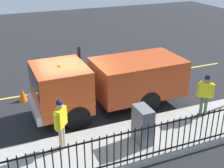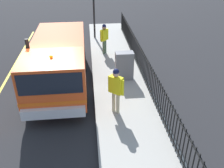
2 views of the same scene
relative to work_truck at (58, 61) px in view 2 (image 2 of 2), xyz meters
The scene contains 7 objects.
ground_plane 1.76m from the work_truck, 113.24° to the right, with size 46.06×46.06×0.00m, color #232326.
sidewalk_slab 3.14m from the work_truck, 22.59° to the right, with size 2.47×20.94×0.15m, color #A3A099.
work_truck is the anchor object (origin of this frame).
worker_standing 3.17m from the work_truck, 46.05° to the right, with size 0.53×0.49×1.77m.
pedestrian_distant 4.02m from the work_truck, 56.76° to the left, with size 0.47×0.50×1.68m.
iron_fence 3.95m from the work_truck, 16.53° to the right, with size 0.04×17.83×1.22m.
utility_cabinet 2.93m from the work_truck, ahead, with size 0.80×0.45×1.29m, color slate.
Camera 2 is at (1.79, -8.59, 5.58)m, focal length 39.71 mm.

